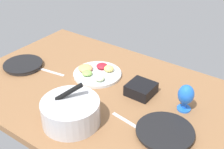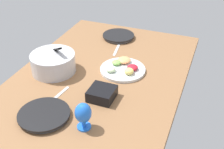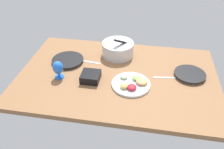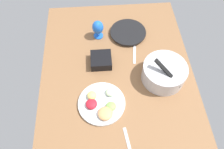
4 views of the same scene
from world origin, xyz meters
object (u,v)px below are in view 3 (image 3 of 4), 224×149
Objects in this scene: fruit_platter at (132,83)px; square_bowl_black at (91,76)px; mixing_bowl at (118,49)px; dinner_plate_left at (68,60)px; dinner_plate_right at (190,75)px; hurricane_glass_blue at (58,68)px.

square_bowl_black is at bearing 177.77° from fruit_platter.
mixing_bowl reaches higher than fruit_platter.
dinner_plate_right is (103.32, -3.37, -0.03)cm from dinner_plate_left.
dinner_plate_left is 62.85cm from fruit_platter.
dinner_plate_right is 79.46cm from square_bowl_black.
dinner_plate_left is at bearing 158.46° from fruit_platter.
hurricane_glass_blue is 26.05cm from square_bowl_black.
dinner_plate_left is 1.85× the size of hurricane_glass_blue.
fruit_platter is 1.99× the size of hurricane_glass_blue.
square_bowl_black is (-15.45, -40.48, -3.19)cm from mixing_bowl.
dinner_plate_left is 1.10× the size of dinner_plate_right.
dinner_plate_left is 103.38cm from dinner_plate_right.
hurricane_glass_blue is (-57.89, 0.27, 7.07)cm from fruit_platter.
hurricane_glass_blue is at bearing -177.76° from square_bowl_black.
hurricane_glass_blue reaches higher than fruit_platter.
dinner_plate_right is 104.83cm from hurricane_glass_blue.
square_bowl_black is (-77.27, -18.43, 2.12)cm from dinner_plate_right.
fruit_platter is at bearing -2.23° from square_bowl_black.
dinner_plate_right is 65.84cm from mixing_bowl.
mixing_bowl is 1.92× the size of hurricane_glass_blue.
fruit_platter is at bearing -0.27° from hurricane_glass_blue.
fruit_platter is (16.95, -41.74, -4.98)cm from mixing_bowl.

